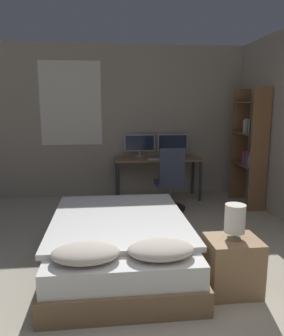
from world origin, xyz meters
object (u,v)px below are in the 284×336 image
(bedside_lamp, at_px, (235,219))
(desk, at_px, (158,163))
(computer_mouse, at_px, (176,158))
(keyboard, at_px, (159,159))
(bed, at_px, (120,242))
(bookshelf, at_px, (251,143))
(monitor_right, at_px, (173,143))
(monitor_left, at_px, (140,144))
(office_chair, at_px, (170,186))
(nightstand, at_px, (232,265))

(bedside_lamp, xyz_separation_m, desk, (-0.18, 3.05, -0.04))
(bedside_lamp, distance_m, computer_mouse, 2.86)
(keyboard, bearing_deg, bed, -109.34)
(bedside_lamp, relative_size, keyboard, 0.78)
(bedside_lamp, height_order, keyboard, bedside_lamp)
(desk, height_order, bookshelf, bookshelf)
(monitor_right, bearing_deg, keyboard, -128.55)
(monitor_left, xyz_separation_m, bookshelf, (1.73, -0.79, 0.08))
(desk, bearing_deg, monitor_left, 147.67)
(desk, xyz_separation_m, monitor_left, (-0.30, 0.19, 0.32))
(monitor_left, distance_m, monitor_right, 0.60)
(monitor_right, bearing_deg, bed, -112.57)
(monitor_right, bearing_deg, computer_mouse, -91.96)
(bookshelf, bearing_deg, monitor_right, 145.16)
(computer_mouse, height_order, bookshelf, bookshelf)
(monitor_right, relative_size, office_chair, 0.54)
(keyboard, bearing_deg, monitor_right, 51.45)
(bed, distance_m, desk, 2.58)
(bed, height_order, bedside_lamp, bedside_lamp)
(bed, bearing_deg, office_chair, 63.13)
(monitor_right, xyz_separation_m, bookshelf, (1.13, -0.79, 0.08))
(bed, relative_size, monitor_right, 3.74)
(keyboard, bearing_deg, bedside_lamp, -86.35)
(nightstand, bearing_deg, monitor_left, 98.50)
(nightstand, height_order, monitor_right, monitor_right)
(office_chair, bearing_deg, bed, -116.87)
(monitor_left, relative_size, monitor_right, 1.00)
(monitor_right, xyz_separation_m, keyboard, (-0.30, -0.38, -0.22))
(bed, relative_size, keyboard, 5.11)
(desk, bearing_deg, keyboard, -90.00)
(nightstand, height_order, monitor_left, monitor_left)
(keyboard, height_order, computer_mouse, computer_mouse)
(monitor_left, height_order, monitor_right, same)
(nightstand, xyz_separation_m, monitor_right, (0.12, 3.24, 0.72))
(monitor_right, height_order, office_chair, monitor_right)
(monitor_left, height_order, keyboard, monitor_left)
(nightstand, height_order, bedside_lamp, bedside_lamp)
(monitor_left, height_order, computer_mouse, monitor_left)
(monitor_right, relative_size, bookshelf, 0.28)
(computer_mouse, xyz_separation_m, bookshelf, (1.14, -0.41, 0.30))
(nightstand, xyz_separation_m, monitor_left, (-0.48, 3.24, 0.72))
(monitor_left, bearing_deg, monitor_right, 0.00)
(monitor_left, bearing_deg, keyboard, -51.45)
(bed, xyz_separation_m, computer_mouse, (1.07, 2.23, 0.51))
(bookshelf, bearing_deg, keyboard, 164.10)
(computer_mouse, bearing_deg, nightstand, -92.12)
(bed, height_order, desk, desk)
(desk, distance_m, monitor_right, 0.48)
(desk, xyz_separation_m, computer_mouse, (0.29, -0.19, 0.11))
(monitor_right, bearing_deg, monitor_left, 180.00)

